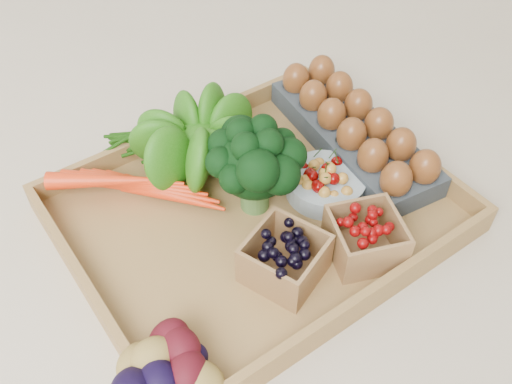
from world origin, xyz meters
TOP-DOWN VIEW (x-y plane):
  - ground at (0.00, 0.00)m, footprint 4.00×4.00m
  - tray at (0.00, 0.00)m, footprint 0.55×0.45m
  - carrots at (-0.12, 0.12)m, footprint 0.19×0.14m
  - lettuce at (-0.01, 0.14)m, footprint 0.14×0.14m
  - broccoli at (0.01, 0.01)m, footprint 0.15×0.15m
  - cherry_bowl at (0.11, -0.03)m, footprint 0.12×0.12m
  - egg_carton at (0.22, 0.03)m, footprint 0.16×0.36m
  - potatoes at (-0.24, -0.16)m, footprint 0.15×0.15m
  - punnet_blackberry at (-0.03, -0.11)m, footprint 0.12×0.12m
  - punnet_raspberry at (0.08, -0.15)m, footprint 0.12×0.12m

SIDE VIEW (x-z plane):
  - ground at x=0.00m, z-range 0.00..0.00m
  - tray at x=0.00m, z-range 0.00..0.01m
  - cherry_bowl at x=0.11m, z-range 0.01..0.05m
  - egg_carton at x=0.22m, z-range 0.01..0.06m
  - carrots at x=-0.12m, z-range 0.01..0.06m
  - punnet_raspberry at x=0.08m, z-range 0.01..0.08m
  - punnet_blackberry at x=-0.03m, z-range 0.01..0.08m
  - potatoes at x=-0.24m, z-range 0.01..0.10m
  - broccoli at x=0.01m, z-range 0.02..0.13m
  - lettuce at x=-0.01m, z-range 0.02..0.15m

